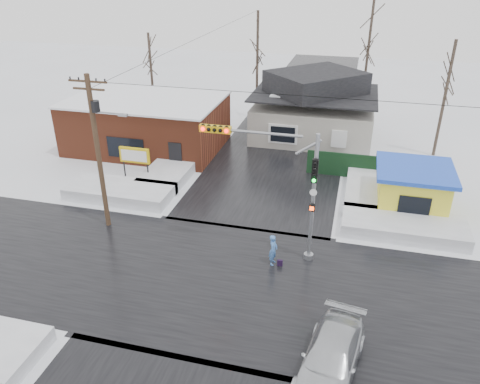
% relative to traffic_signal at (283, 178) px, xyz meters
% --- Properties ---
extents(ground, '(120.00, 120.00, 0.00)m').
position_rel_traffic_signal_xyz_m(ground, '(-2.43, -2.97, -4.54)').
color(ground, white).
rests_on(ground, ground).
extents(road_ns, '(10.00, 120.00, 0.02)m').
position_rel_traffic_signal_xyz_m(road_ns, '(-2.43, -2.97, -4.53)').
color(road_ns, black).
rests_on(road_ns, ground).
extents(road_ew, '(120.00, 10.00, 0.02)m').
position_rel_traffic_signal_xyz_m(road_ew, '(-2.43, -2.97, -4.53)').
color(road_ew, black).
rests_on(road_ew, ground).
extents(snowbank_nw, '(7.00, 3.00, 0.80)m').
position_rel_traffic_signal_xyz_m(snowbank_nw, '(-11.43, 4.03, -4.14)').
color(snowbank_nw, white).
rests_on(snowbank_nw, ground).
extents(snowbank_ne, '(7.00, 3.00, 0.80)m').
position_rel_traffic_signal_xyz_m(snowbank_ne, '(6.57, 4.03, -4.14)').
color(snowbank_ne, white).
rests_on(snowbank_ne, ground).
extents(snowbank_nside_w, '(3.00, 8.00, 0.80)m').
position_rel_traffic_signal_xyz_m(snowbank_nside_w, '(-9.43, 9.03, -4.14)').
color(snowbank_nside_w, white).
rests_on(snowbank_nside_w, ground).
extents(snowbank_nside_e, '(3.00, 8.00, 0.80)m').
position_rel_traffic_signal_xyz_m(snowbank_nside_e, '(4.57, 9.03, -4.14)').
color(snowbank_nside_e, white).
rests_on(snowbank_nside_e, ground).
extents(traffic_signal, '(6.05, 0.68, 7.00)m').
position_rel_traffic_signal_xyz_m(traffic_signal, '(0.00, 0.00, 0.00)').
color(traffic_signal, gray).
rests_on(traffic_signal, ground).
extents(utility_pole, '(3.15, 0.44, 9.00)m').
position_rel_traffic_signal_xyz_m(utility_pole, '(-10.36, 0.53, 0.57)').
color(utility_pole, '#382619').
rests_on(utility_pole, ground).
extents(brick_building, '(12.20, 8.20, 4.12)m').
position_rel_traffic_signal_xyz_m(brick_building, '(-13.43, 13.03, -2.46)').
color(brick_building, brown).
rests_on(brick_building, ground).
extents(marquee_sign, '(2.20, 0.21, 2.55)m').
position_rel_traffic_signal_xyz_m(marquee_sign, '(-11.43, 6.53, -2.62)').
color(marquee_sign, black).
rests_on(marquee_sign, ground).
extents(house, '(10.40, 8.40, 5.76)m').
position_rel_traffic_signal_xyz_m(house, '(-0.43, 19.03, -1.92)').
color(house, '#B1AAA0').
rests_on(house, ground).
extents(kiosk, '(4.60, 4.60, 2.88)m').
position_rel_traffic_signal_xyz_m(kiosk, '(7.07, 7.03, -3.08)').
color(kiosk, yellow).
rests_on(kiosk, ground).
extents(fence, '(8.00, 0.12, 1.80)m').
position_rel_traffic_signal_xyz_m(fence, '(4.07, 11.03, -3.64)').
color(fence, black).
rests_on(fence, ground).
extents(tree_far_left, '(3.00, 3.00, 10.00)m').
position_rel_traffic_signal_xyz_m(tree_far_left, '(-6.43, 23.03, 3.41)').
color(tree_far_left, '#332821').
rests_on(tree_far_left, ground).
extents(tree_far_mid, '(3.00, 3.00, 12.00)m').
position_rel_traffic_signal_xyz_m(tree_far_mid, '(3.57, 25.03, 5.00)').
color(tree_far_mid, '#332821').
rests_on(tree_far_mid, ground).
extents(tree_far_right, '(3.00, 3.00, 9.00)m').
position_rel_traffic_signal_xyz_m(tree_far_right, '(9.57, 17.03, 2.62)').
color(tree_far_right, '#332821').
rests_on(tree_far_right, ground).
extents(tree_far_west, '(3.00, 3.00, 8.00)m').
position_rel_traffic_signal_xyz_m(tree_far_west, '(-16.43, 21.03, 1.82)').
color(tree_far_west, '#332821').
rests_on(tree_far_west, ground).
extents(pedestrian, '(0.48, 0.66, 1.70)m').
position_rel_traffic_signal_xyz_m(pedestrian, '(-0.18, -0.90, -3.69)').
color(pedestrian, '#477AC7').
rests_on(pedestrian, ground).
extents(car, '(2.83, 5.29, 1.46)m').
position_rel_traffic_signal_xyz_m(car, '(3.28, -7.37, -3.81)').
color(car, silver).
rests_on(car, ground).
extents(shopping_bag, '(0.29, 0.14, 0.35)m').
position_rel_traffic_signal_xyz_m(shopping_bag, '(0.22, -1.01, -4.36)').
color(shopping_bag, black).
rests_on(shopping_bag, ground).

